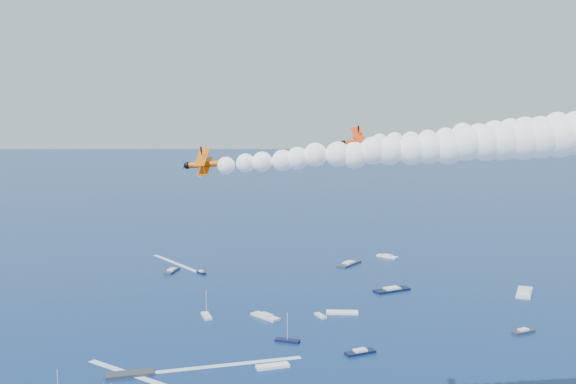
# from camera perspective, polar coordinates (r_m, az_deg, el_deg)

# --- Properties ---
(biplane_lead) EXTENTS (8.55, 9.98, 6.95)m
(biplane_lead) POSITION_cam_1_polar(r_m,az_deg,el_deg) (107.39, 6.29, 4.22)
(biplane_lead) COLOR red
(biplane_trail) EXTENTS (7.76, 9.24, 6.63)m
(biplane_trail) POSITION_cam_1_polar(r_m,az_deg,el_deg) (96.93, -6.95, 2.36)
(biplane_trail) COLOR #D85804
(smoke_trail_lead) EXTENTS (70.91, 41.48, 12.17)m
(smoke_trail_lead) POSITION_cam_1_polar(r_m,az_deg,el_deg) (117.12, 23.18, 5.23)
(smoke_trail_lead) COLOR white
(smoke_trail_trail) EXTENTS (70.60, 34.20, 12.17)m
(smoke_trail_trail) POSITION_cam_1_polar(r_m,az_deg,el_deg) (97.60, 13.33, 3.81)
(smoke_trail_trail) COLOR white
(spectator_boats) EXTENTS (190.57, 178.39, 0.70)m
(spectator_boats) POSITION_cam_1_polar(r_m,az_deg,el_deg) (212.78, 7.66, -10.60)
(spectator_boats) COLOR #2C313A
(spectator_boats) RESTS_ON ground
(boat_wakes) EXTENTS (236.33, 132.95, 0.04)m
(boat_wakes) POSITION_cam_1_polar(r_m,az_deg,el_deg) (200.33, 2.65, -11.80)
(boat_wakes) COLOR white
(boat_wakes) RESTS_ON ground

